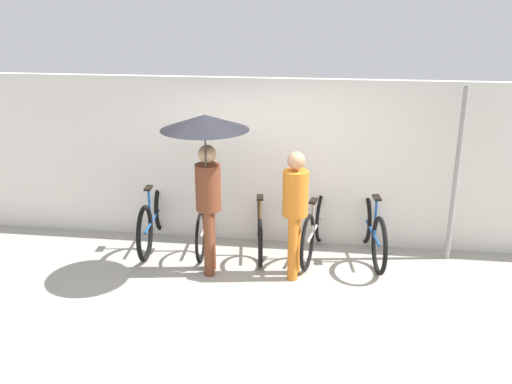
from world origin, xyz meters
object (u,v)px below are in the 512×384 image
(parked_bicycle_0, at_px, (154,218))
(parked_bicycle_2, at_px, (260,227))
(pedestrian_center, at_px, (295,206))
(pedestrian_leading, at_px, (206,149))
(parked_bicycle_1, at_px, (206,221))
(parked_bicycle_3, at_px, (315,227))
(parked_bicycle_4, at_px, (372,229))

(parked_bicycle_0, relative_size, parked_bicycle_2, 1.12)
(parked_bicycle_0, xyz_separation_m, pedestrian_center, (2.09, -0.77, 0.57))
(pedestrian_leading, bearing_deg, parked_bicycle_0, -46.37)
(parked_bicycle_1, xyz_separation_m, parked_bicycle_2, (0.77, -0.04, -0.03))
(parked_bicycle_3, distance_m, pedestrian_center, 0.96)
(parked_bicycle_3, height_order, pedestrian_leading, pedestrian_leading)
(parked_bicycle_2, bearing_deg, parked_bicycle_0, 80.87)
(parked_bicycle_3, bearing_deg, parked_bicycle_2, 97.13)
(parked_bicycle_1, bearing_deg, parked_bicycle_3, -96.47)
(parked_bicycle_0, relative_size, pedestrian_leading, 0.89)
(parked_bicycle_3, bearing_deg, parked_bicycle_4, -78.92)
(parked_bicycle_3, xyz_separation_m, parked_bicycle_4, (0.77, 0.03, 0.00))
(parked_bicycle_0, bearing_deg, parked_bicycle_3, -96.34)
(parked_bicycle_2, distance_m, pedestrian_leading, 1.68)
(parked_bicycle_0, distance_m, parked_bicycle_4, 3.10)
(parked_bicycle_3, bearing_deg, pedestrian_leading, 131.80)
(pedestrian_center, bearing_deg, parked_bicycle_1, -24.04)
(parked_bicycle_3, bearing_deg, pedestrian_center, 171.03)
(pedestrian_leading, relative_size, pedestrian_center, 1.27)
(parked_bicycle_0, bearing_deg, parked_bicycle_1, -93.55)
(parked_bicycle_0, xyz_separation_m, parked_bicycle_3, (2.33, -0.05, -0.01))
(parked_bicycle_2, xyz_separation_m, parked_bicycle_3, (0.78, -0.03, 0.04))
(parked_bicycle_2, bearing_deg, pedestrian_center, -152.67)
(parked_bicycle_0, height_order, parked_bicycle_2, parked_bicycle_0)
(parked_bicycle_1, relative_size, parked_bicycle_2, 1.04)
(pedestrian_leading, bearing_deg, parked_bicycle_1, -80.54)
(parked_bicycle_2, height_order, parked_bicycle_4, parked_bicycle_4)
(parked_bicycle_1, distance_m, parked_bicycle_3, 1.55)
(parked_bicycle_2, bearing_deg, parked_bicycle_3, -100.39)
(parked_bicycle_1, relative_size, parked_bicycle_3, 1.01)
(parked_bicycle_0, relative_size, parked_bicycle_3, 1.08)
(parked_bicycle_2, relative_size, parked_bicycle_4, 0.95)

